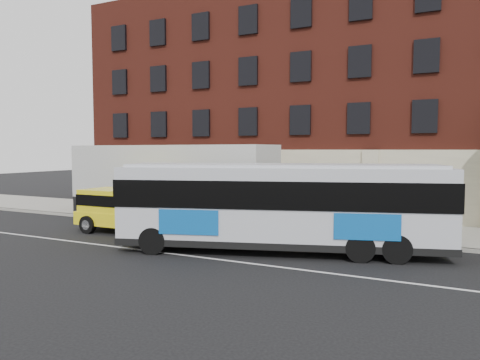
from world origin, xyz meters
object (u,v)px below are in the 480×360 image
at_px(shipping_container, 167,184).
at_px(sign_pole, 105,195).
at_px(city_bus, 281,204).
at_px(yellow_suv, 125,208).

bearing_deg(shipping_container, sign_pole, -168.37).
relative_size(sign_pole, city_bus, 0.19).
distance_m(city_bus, yellow_suv, 8.61).
distance_m(sign_pole, city_bus, 12.91).
xyz_separation_m(sign_pole, yellow_suv, (3.88, -2.80, -0.22)).
xyz_separation_m(city_bus, yellow_suv, (-8.56, 0.61, -0.74)).
height_order(sign_pole, shipping_container, shipping_container).
distance_m(sign_pole, yellow_suv, 4.79).
bearing_deg(yellow_suv, shipping_container, 89.57).
bearing_deg(sign_pole, shipping_container, 11.63).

